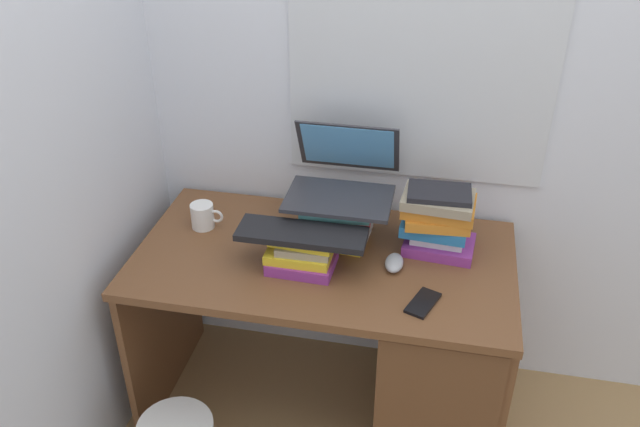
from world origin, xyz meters
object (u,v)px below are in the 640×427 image
book_stack_tall (339,219)px  laptop (343,176)px  book_stack_side (438,219)px  cell_phone (423,303)px  mug (203,216)px  keyboard (302,234)px  computer_mouse (394,263)px  desk (410,346)px  book_stack_keyboard_riser (302,253)px

book_stack_tall → laptop: bearing=90.8°
book_stack_side → cell_phone: size_ratio=1.93×
book_stack_side → mug: 0.83m
laptop → keyboard: laptop is taller
book_stack_side → mug: size_ratio=2.20×
book_stack_side → keyboard: (-0.42, -0.19, 0.01)m
cell_phone → book_stack_tall: bearing=158.2°
mug → cell_phone: bearing=-19.3°
computer_mouse → mug: size_ratio=0.87×
laptop → keyboard: (-0.09, -0.24, -0.09)m
computer_mouse → mug: 0.71m
desk → book_stack_side: 0.47m
laptop → computer_mouse: 0.35m
book_stack_side → laptop: 0.35m
desk → book_stack_side: bearing=71.6°
book_stack_tall → laptop: laptop is taller
desk → book_stack_keyboard_riser: size_ratio=5.68×
book_stack_side → mug: book_stack_side is taller
book_stack_keyboard_riser → mug: (-0.40, 0.16, -0.01)m
book_stack_tall → keyboard: book_stack_tall is taller
laptop → book_stack_side: bearing=-8.9°
laptop → desk: bearing=-34.4°
mug → desk: bearing=-8.6°
book_stack_tall → computer_mouse: (0.21, -0.12, -0.07)m
book_stack_tall → computer_mouse: book_stack_tall is taller
book_stack_keyboard_riser → book_stack_side: bearing=24.0°
keyboard → computer_mouse: keyboard is taller
book_stack_side → cell_phone: book_stack_side is taller
desk → keyboard: bearing=-173.0°
book_stack_side → laptop: size_ratio=0.74×
book_stack_tall → keyboard: size_ratio=0.59×
book_stack_keyboard_riser → cell_phone: size_ratio=1.66×
book_stack_side → computer_mouse: size_ratio=2.53×
mug → computer_mouse: bearing=-8.9°
keyboard → cell_phone: size_ratio=3.09×
book_stack_side → keyboard: bearing=-155.9°
book_stack_keyboard_riser → mug: size_ratio=1.88×
book_stack_tall → desk: bearing=-23.5°
keyboard → mug: (-0.40, 0.16, -0.08)m
desk → book_stack_tall: (-0.29, 0.12, 0.42)m
desk → keyboard: size_ratio=3.05×
keyboard → cell_phone: (0.41, -0.12, -0.12)m
desk → book_stack_tall: 0.52m
desk → laptop: 0.65m
book_stack_tall → keyboard: 0.20m
book_stack_side → computer_mouse: 0.21m
mug → keyboard: bearing=-22.1°
book_stack_tall → cell_phone: size_ratio=1.83×
desk → book_stack_keyboard_riser: book_stack_keyboard_riser is taller
laptop → keyboard: 0.27m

